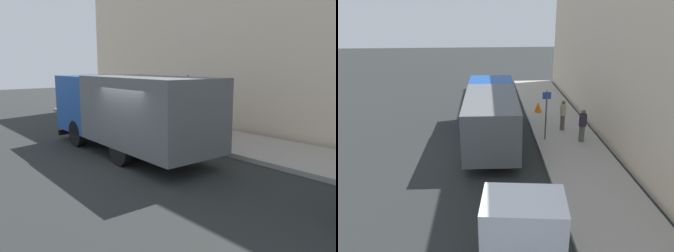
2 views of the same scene
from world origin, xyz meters
TOP-DOWN VIEW (x-y plane):
  - ground at (0.00, 0.00)m, footprint 80.00×80.00m
  - sidewalk at (4.69, 0.00)m, footprint 3.37×30.00m
  - building_facade at (6.87, 0.00)m, footprint 0.50×30.00m
  - large_utility_truck at (0.66, 1.57)m, footprint 2.64×7.92m
  - pedestrian_walking at (5.32, 1.04)m, footprint 0.43×0.43m
  - pedestrian_standing at (4.68, 2.69)m, footprint 0.39×0.39m
  - traffic_cone_orange at (3.81, 5.97)m, footprint 0.49×0.49m
  - street_sign_post at (3.47, 1.41)m, footprint 0.44×0.08m

SIDE VIEW (x-z plane):
  - ground at x=0.00m, z-range 0.00..0.00m
  - sidewalk at x=4.69m, z-range 0.00..0.16m
  - traffic_cone_orange at x=3.81m, z-range 0.16..0.86m
  - pedestrian_walking at x=5.32m, z-range 0.21..1.94m
  - pedestrian_standing at x=4.68m, z-range 0.22..1.96m
  - large_utility_truck at x=0.66m, z-range 0.22..3.05m
  - street_sign_post at x=3.47m, z-range 0.40..3.05m
  - building_facade at x=6.87m, z-range 0.00..10.46m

